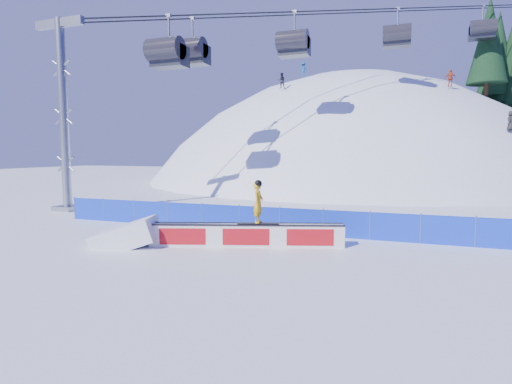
% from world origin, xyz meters
% --- Properties ---
extents(ground, '(160.00, 160.00, 0.00)m').
position_xyz_m(ground, '(0.00, 0.00, 0.00)').
color(ground, white).
rests_on(ground, ground).
extents(snow_hill, '(64.00, 64.00, 64.00)m').
position_xyz_m(snow_hill, '(0.00, 42.00, -18.00)').
color(snow_hill, white).
rests_on(snow_hill, ground).
extents(safety_fence, '(22.05, 0.05, 1.30)m').
position_xyz_m(safety_fence, '(0.00, 4.50, 0.60)').
color(safety_fence, '#1031C9').
rests_on(safety_fence, ground).
extents(chairlift, '(40.80, 41.70, 22.00)m').
position_xyz_m(chairlift, '(4.74, 27.49, 16.89)').
color(chairlift, gray).
rests_on(chairlift, ground).
extents(rail_box, '(7.50, 2.87, 0.92)m').
position_xyz_m(rail_box, '(0.47, 1.60, 0.46)').
color(rail_box, white).
rests_on(rail_box, ground).
extents(snow_ramp, '(2.98, 2.35, 1.63)m').
position_xyz_m(snow_ramp, '(-4.11, 0.12, 0.00)').
color(snow_ramp, white).
rests_on(snow_ramp, ground).
extents(snowboarder, '(1.67, 0.79, 1.73)m').
position_xyz_m(snowboarder, '(0.92, 1.74, 1.77)').
color(snowboarder, black).
rests_on(snowboarder, rail_box).
extents(distant_skiers, '(21.71, 8.88, 8.71)m').
position_xyz_m(distant_skiers, '(2.09, 30.39, 10.89)').
color(distant_skiers, black).
rests_on(distant_skiers, ground).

